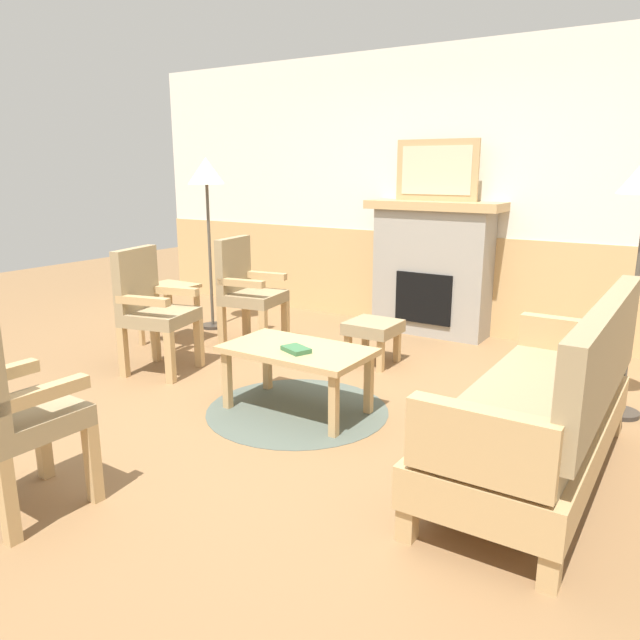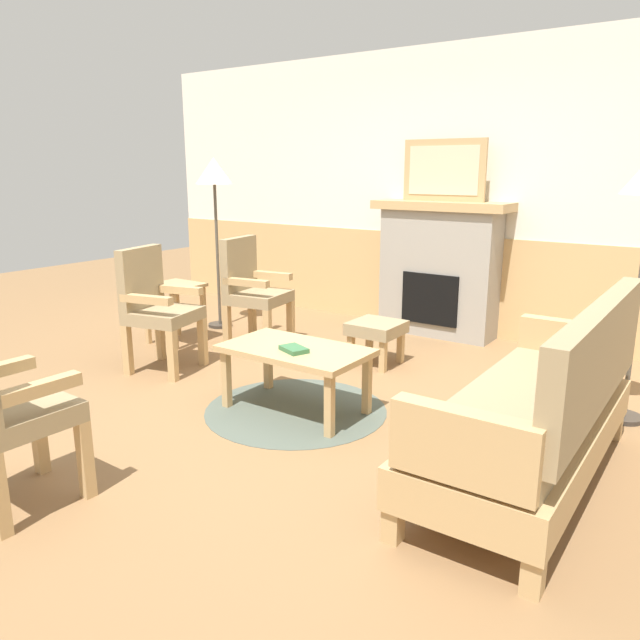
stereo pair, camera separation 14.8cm
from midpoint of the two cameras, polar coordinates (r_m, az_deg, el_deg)
name	(u,v)px [view 1 (the left image)]	position (r m, az deg, el deg)	size (l,w,h in m)	color
ground_plane	(292,410)	(4.15, -3.68, -8.40)	(14.00, 14.00, 0.00)	olive
wall_back	(445,197)	(6.12, 10.97, 11.28)	(7.20, 0.14, 2.70)	silver
fireplace	(432,267)	(5.96, 9.77, 4.89)	(1.30, 0.44, 1.28)	gray
framed_picture	(437,170)	(5.88, 10.15, 13.65)	(0.80, 0.04, 0.56)	tan
couch	(543,409)	(3.28, 18.96, -7.89)	(0.70, 1.80, 0.98)	tan
coffee_table	(297,355)	(4.00, -3.23, -3.34)	(0.96, 0.56, 0.44)	tan
round_rug	(298,410)	(4.13, -3.16, -8.40)	(1.22, 1.22, 0.01)	#4C564C
book_on_table	(296,349)	(3.89, -3.35, -2.78)	(0.19, 0.12, 0.03)	#33663D
footstool	(373,330)	(5.01, 4.16, -0.97)	(0.40, 0.40, 0.36)	tan
armchair_near_fireplace	(152,305)	(4.96, -16.34, 1.36)	(0.58, 0.58, 0.98)	tan
armchair_by_window_left	(246,287)	(5.52, -7.68, 3.05)	(0.55, 0.55, 0.98)	tan
armchair_front_left	(3,406)	(3.15, -28.79, -7.12)	(0.49, 0.49, 0.98)	tan
side_table	(168,298)	(5.72, -14.77, 2.04)	(0.44, 0.44, 0.55)	tan
floor_lamp_by_chairs	(207,182)	(6.12, -11.28, 12.58)	(0.36, 0.36, 1.68)	#332D28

